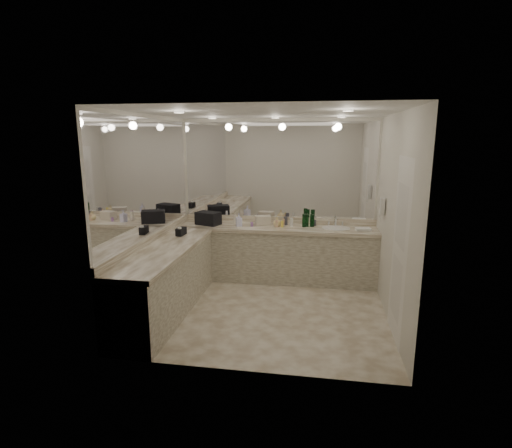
% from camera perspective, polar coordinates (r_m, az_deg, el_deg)
% --- Properties ---
extents(floor, '(3.20, 3.20, 0.00)m').
position_cam_1_polar(floor, '(5.59, 1.39, -12.06)').
color(floor, beige).
rests_on(floor, ground).
extents(ceiling, '(3.20, 3.20, 0.00)m').
position_cam_1_polar(ceiling, '(5.10, 1.55, 15.63)').
color(ceiling, white).
rests_on(ceiling, floor).
extents(wall_back, '(3.20, 0.02, 2.60)m').
position_cam_1_polar(wall_back, '(6.66, 3.20, 3.60)').
color(wall_back, beige).
rests_on(wall_back, floor).
extents(wall_left, '(0.02, 3.00, 2.60)m').
position_cam_1_polar(wall_left, '(5.63, -14.91, 1.60)').
color(wall_left, beige).
rests_on(wall_left, floor).
extents(wall_right, '(0.02, 3.00, 2.60)m').
position_cam_1_polar(wall_right, '(5.23, 19.13, 0.54)').
color(wall_right, beige).
rests_on(wall_right, floor).
extents(vanity_back_base, '(3.20, 0.60, 0.84)m').
position_cam_1_polar(vanity_back_base, '(6.56, 2.83, -4.41)').
color(vanity_back_base, beige).
rests_on(vanity_back_base, floor).
extents(vanity_back_top, '(3.20, 0.64, 0.06)m').
position_cam_1_polar(vanity_back_top, '(6.43, 2.86, -0.60)').
color(vanity_back_top, silver).
rests_on(vanity_back_top, vanity_back_base).
extents(vanity_left_base, '(0.60, 2.40, 0.84)m').
position_cam_1_polar(vanity_left_base, '(5.47, -12.78, -8.14)').
color(vanity_left_base, beige).
rests_on(vanity_left_base, floor).
extents(vanity_left_top, '(0.64, 2.42, 0.06)m').
position_cam_1_polar(vanity_left_top, '(5.33, -12.91, -3.61)').
color(vanity_left_top, silver).
rests_on(vanity_left_top, vanity_left_base).
extents(backsplash_back, '(3.20, 0.04, 0.10)m').
position_cam_1_polar(backsplash_back, '(6.70, 3.15, 0.61)').
color(backsplash_back, silver).
rests_on(backsplash_back, vanity_back_top).
extents(backsplash_left, '(0.04, 3.00, 0.10)m').
position_cam_1_polar(backsplash_left, '(5.69, -14.54, -1.87)').
color(backsplash_left, silver).
rests_on(backsplash_left, vanity_left_top).
extents(mirror_back, '(3.12, 0.01, 1.55)m').
position_cam_1_polar(mirror_back, '(6.59, 3.24, 7.67)').
color(mirror_back, white).
rests_on(mirror_back, wall_back).
extents(mirror_left, '(0.01, 2.92, 1.55)m').
position_cam_1_polar(mirror_left, '(5.56, -15.07, 6.42)').
color(mirror_left, white).
rests_on(mirror_left, wall_left).
extents(sink, '(0.44, 0.44, 0.03)m').
position_cam_1_polar(sink, '(6.41, 11.35, -0.65)').
color(sink, white).
rests_on(sink, vanity_back_top).
extents(faucet, '(0.24, 0.16, 0.14)m').
position_cam_1_polar(faucet, '(6.60, 11.32, 0.39)').
color(faucet, silver).
rests_on(faucet, vanity_back_top).
extents(wall_phone, '(0.06, 0.10, 0.24)m').
position_cam_1_polar(wall_phone, '(5.89, 17.60, 2.40)').
color(wall_phone, white).
rests_on(wall_phone, wall_right).
extents(door, '(0.02, 0.82, 2.10)m').
position_cam_1_polar(door, '(4.80, 19.76, -3.57)').
color(door, white).
rests_on(door, wall_right).
extents(black_toiletry_bag, '(0.44, 0.35, 0.22)m').
position_cam_1_polar(black_toiletry_bag, '(6.58, -6.84, 0.85)').
color(black_toiletry_bag, black).
rests_on(black_toiletry_bag, vanity_back_top).
extents(black_bag_spill, '(0.11, 0.21, 0.11)m').
position_cam_1_polar(black_bag_spill, '(5.92, -10.65, -1.11)').
color(black_bag_spill, black).
rests_on(black_bag_spill, vanity_left_top).
extents(cream_cosmetic_case, '(0.28, 0.22, 0.14)m').
position_cam_1_polar(cream_cosmetic_case, '(6.53, 1.00, 0.52)').
color(cream_cosmetic_case, beige).
rests_on(cream_cosmetic_case, vanity_back_top).
extents(hand_towel, '(0.25, 0.19, 0.04)m').
position_cam_1_polar(hand_towel, '(6.34, 15.09, -0.75)').
color(hand_towel, white).
rests_on(hand_towel, vanity_back_top).
extents(lotion_left, '(0.06, 0.06, 0.13)m').
position_cam_1_polar(lotion_left, '(5.86, -10.84, -1.13)').
color(lotion_left, white).
rests_on(lotion_left, vanity_left_top).
extents(soap_bottle_a, '(0.07, 0.07, 0.19)m').
position_cam_1_polar(soap_bottle_a, '(6.58, -2.95, 0.81)').
color(soap_bottle_a, silver).
rests_on(soap_bottle_a, vanity_back_top).
extents(soap_bottle_b, '(0.12, 0.12, 0.21)m').
position_cam_1_polar(soap_bottle_b, '(6.43, -2.46, 0.61)').
color(soap_bottle_b, '#D8D9FF').
rests_on(soap_bottle_b, vanity_back_top).
extents(soap_bottle_c, '(0.15, 0.15, 0.16)m').
position_cam_1_polar(soap_bottle_c, '(6.40, 3.02, 0.33)').
color(soap_bottle_c, beige).
rests_on(soap_bottle_c, vanity_back_top).
extents(green_bottle_0, '(0.07, 0.07, 0.20)m').
position_cam_1_polar(green_bottle_0, '(6.44, 7.25, 0.53)').
color(green_bottle_0, '#0D4318').
rests_on(green_bottle_0, vanity_back_top).
extents(green_bottle_1, '(0.06, 0.06, 0.21)m').
position_cam_1_polar(green_bottle_1, '(6.41, 6.89, 0.50)').
color(green_bottle_1, '#0D4318').
rests_on(green_bottle_1, vanity_back_top).
extents(green_bottle_2, '(0.07, 0.07, 0.20)m').
position_cam_1_polar(green_bottle_2, '(6.45, 8.03, 0.51)').
color(green_bottle_2, '#0D4318').
rests_on(green_bottle_2, vanity_back_top).
extents(amenity_bottle_0, '(0.05, 0.05, 0.13)m').
position_cam_1_polar(amenity_bottle_0, '(6.59, -5.39, 0.51)').
color(amenity_bottle_0, silver).
rests_on(amenity_bottle_0, vanity_back_top).
extents(amenity_bottle_1, '(0.04, 0.04, 0.11)m').
position_cam_1_polar(amenity_bottle_1, '(6.51, 3.94, 0.29)').
color(amenity_bottle_1, '#E0B28C').
rests_on(amenity_bottle_1, vanity_back_top).
extents(amenity_bottle_2, '(0.05, 0.05, 0.13)m').
position_cam_1_polar(amenity_bottle_2, '(6.43, 5.11, 0.25)').
color(amenity_bottle_2, white).
rests_on(amenity_bottle_2, vanity_back_top).
extents(amenity_bottle_3, '(0.04, 0.04, 0.11)m').
position_cam_1_polar(amenity_bottle_3, '(6.36, 3.76, 0.00)').
color(amenity_bottle_3, '#F2D84C').
rests_on(amenity_bottle_3, vanity_back_top).
extents(amenity_bottle_4, '(0.05, 0.05, 0.11)m').
position_cam_1_polar(amenity_bottle_4, '(6.37, 2.98, 0.05)').
color(amenity_bottle_4, '#E0B28C').
rests_on(amenity_bottle_4, vanity_back_top).
extents(amenity_bottle_5, '(0.04, 0.04, 0.07)m').
position_cam_1_polar(amenity_bottle_5, '(6.41, -0.60, -0.04)').
color(amenity_bottle_5, '#9966B2').
rests_on(amenity_bottle_5, vanity_back_top).
extents(amenity_bottle_6, '(0.04, 0.04, 0.09)m').
position_cam_1_polar(amenity_bottle_6, '(6.54, 8.41, 0.18)').
color(amenity_bottle_6, '#3F3F4C').
rests_on(amenity_bottle_6, vanity_back_top).
extents(amenity_bottle_7, '(0.07, 0.07, 0.13)m').
position_cam_1_polar(amenity_bottle_7, '(6.53, 4.25, 0.44)').
color(amenity_bottle_7, '#3F3F4C').
rests_on(amenity_bottle_7, vanity_back_top).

